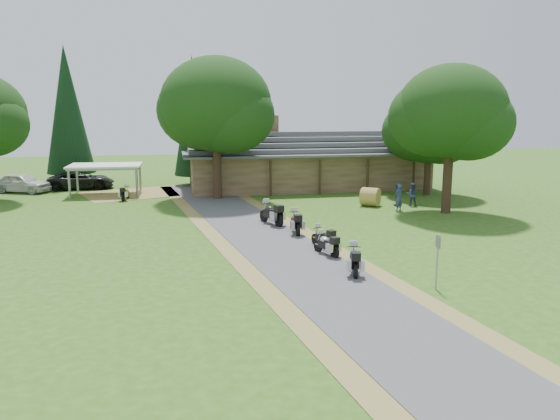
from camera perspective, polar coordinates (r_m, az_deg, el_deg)
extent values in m
plane|color=#2E5116|center=(23.96, 2.68, -6.10)|extent=(120.00, 120.00, 0.00)
plane|color=#474749|center=(27.62, -0.33, -3.80)|extent=(51.95, 51.95, 0.00)
imported|color=silver|center=(49.46, -25.39, 2.82)|extent=(4.86, 6.54, 2.01)
imported|color=black|center=(49.69, -20.09, 3.38)|extent=(2.87, 6.04, 2.26)
imported|color=#313D5C|center=(37.55, 12.31, 1.53)|extent=(0.75, 0.69, 2.17)
imported|color=#313D5C|center=(39.78, 13.65, 1.79)|extent=(0.66, 0.59, 1.91)
imported|color=#313D5C|center=(39.57, 12.11, 1.79)|extent=(0.50, 0.61, 1.88)
cylinder|color=olive|center=(39.17, 9.42, 1.37)|extent=(1.76, 1.77, 1.31)
cone|color=black|center=(49.18, -9.03, 9.13)|extent=(3.60, 3.60, 11.33)
cone|color=black|center=(52.27, -21.28, 9.13)|extent=(4.17, 4.17, 12.25)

